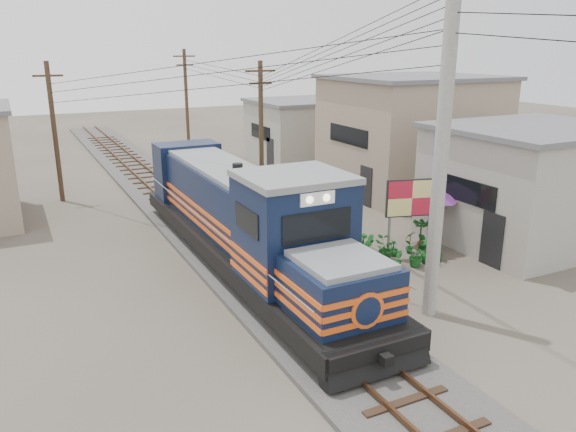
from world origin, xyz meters
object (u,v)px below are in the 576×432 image
billboard (411,200)px  locomotive (245,221)px  market_umbrella (430,192)px  vendor (437,229)px

billboard → locomotive: bearing=-179.9°
billboard → market_umbrella: billboard is taller
market_umbrella → vendor: market_umbrella is taller
billboard → vendor: bearing=17.7°
billboard → vendor: size_ratio=1.76×
locomotive → billboard: bearing=-15.7°
billboard → vendor: 1.96m
market_umbrella → vendor: (0.02, -0.54, -1.35)m
locomotive → vendor: bearing=-12.4°
market_umbrella → vendor: bearing=-88.0°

